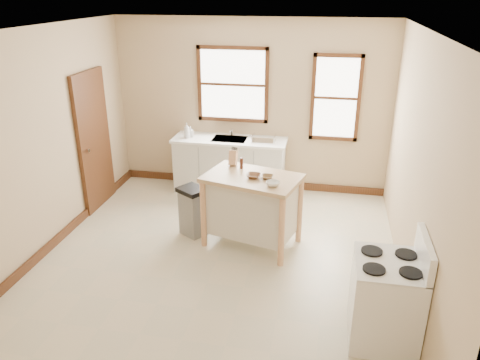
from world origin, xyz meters
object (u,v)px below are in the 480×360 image
Objects in this scene: knife_block at (233,158)px; bowl_b at (267,177)px; kitchen_island at (252,211)px; pepper_grinder at (241,163)px; dish_rack at (264,139)px; gas_stove at (387,289)px; bowl_c at (273,184)px; soap_bottle_a at (187,130)px; bowl_a at (253,176)px; trash_bin at (193,211)px; soap_bottle_b at (191,132)px.

bowl_b is (0.52, -0.38, -0.08)m from knife_block.
pepper_grinder is at bearing 142.78° from kitchen_island.
dish_rack is 1.85× the size of knife_block.
knife_block reaches higher than bowl_b.
knife_block is at bearing 134.78° from gas_stove.
bowl_b is at bearing 114.64° from bowl_c.
soap_bottle_a is 1.66× the size of pepper_grinder.
bowl_a reaches higher than bowl_b.
bowl_b is at bearing -36.10° from pepper_grinder.
soap_bottle_a is at bearing 141.86° from trash_bin.
soap_bottle_a is at bearing -136.34° from soap_bottle_b.
bowl_c reaches higher than kitchen_island.
bowl_c reaches higher than trash_bin.
soap_bottle_b reaches higher than bowl_b.
kitchen_island is at bearing -52.24° from pepper_grinder.
bowl_a is at bearing -179.17° from bowl_b.
bowl_b reaches higher than dish_rack.
bowl_b is 0.93× the size of bowl_c.
bowl_a is 0.27× the size of trash_bin.
trash_bin is at bearing 172.22° from bowl_b.
bowl_c is (0.30, -0.26, 0.52)m from kitchen_island.
soap_bottle_a is 1.47× the size of bowl_c.
kitchen_island is at bearing -43.00° from knife_block.
bowl_c is (0.39, -1.90, 0.04)m from dish_rack.
soap_bottle_b reaches higher than dish_rack.
dish_rack is 1.41m from pepper_grinder.
bowl_a is 0.35m from bowl_c.
soap_bottle_b is at bearing 143.37° from kitchen_island.
bowl_a is 1.09m from trash_bin.
knife_block is 0.65m from bowl_b.
pepper_grinder is 0.70m from bowl_c.
dish_rack is at bearing -12.52° from soap_bottle_b.
soap_bottle_b is 1.22m from dish_rack.
bowl_b reaches higher than trash_bin.
bowl_a is at bearing 141.71° from bowl_c.
trash_bin is (-0.84, 0.10, -0.14)m from kitchen_island.
dish_rack is at bearing 99.67° from bowl_b.
trash_bin is (-1.14, 0.36, -0.66)m from bowl_c.
knife_block reaches higher than dish_rack.
bowl_a reaches higher than kitchen_island.
pepper_grinder reaches higher than trash_bin.
gas_stove is (1.65, -3.20, -0.40)m from dish_rack.
bowl_a is at bearing -46.32° from kitchen_island.
pepper_grinder is 0.88× the size of bowl_c.
bowl_a is 0.17m from bowl_b.
trash_bin is at bearing 162.40° from bowl_c.
dish_rack is 0.33× the size of gas_stove.
bowl_b is (0.17, 0.00, -0.00)m from bowl_a.
bowl_a is (1.38, -1.63, -0.04)m from soap_bottle_a.
bowl_b is at bearing -71.27° from soap_bottle_a.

